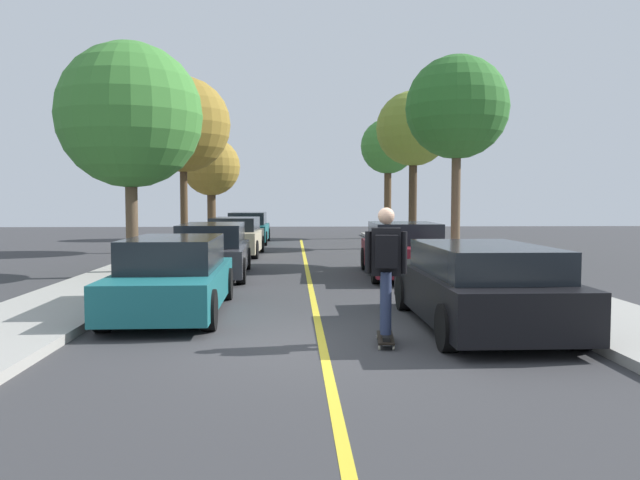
{
  "coord_description": "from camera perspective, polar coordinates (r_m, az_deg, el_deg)",
  "views": [
    {
      "loc": [
        -0.4,
        -8.62,
        1.99
      ],
      "look_at": [
        0.26,
        6.91,
        1.02
      ],
      "focal_mm": 35.4,
      "sensor_mm": 36.0,
      "label": 1
    }
  ],
  "objects": [
    {
      "name": "parked_car_left_far",
      "position": [
        23.16,
        -7.68,
        0.31
      ],
      "size": [
        1.99,
        4.17,
        1.38
      ],
      "color": "#BCAD89",
      "rests_on": "ground"
    },
    {
      "name": "skateboarder",
      "position": [
        8.71,
        5.99,
        -2.17
      ],
      "size": [
        0.59,
        0.71,
        1.79
      ],
      "color": "black",
      "rests_on": "skateboard"
    },
    {
      "name": "parked_car_left_nearest",
      "position": [
        11.45,
        -13.1,
        -3.23
      ],
      "size": [
        1.88,
        4.48,
        1.34
      ],
      "color": "#196066",
      "rests_on": "ground"
    },
    {
      "name": "street_tree_left_near",
      "position": [
        25.1,
        -12.29,
        10.12
      ],
      "size": [
        3.64,
        3.64,
        6.59
      ],
      "color": "#4C3823",
      "rests_on": "sidewalk_left"
    },
    {
      "name": "street_tree_right_far",
      "position": [
        33.77,
        6.17,
        8.32
      ],
      "size": [
        2.89,
        2.89,
        6.17
      ],
      "color": "#4C3823",
      "rests_on": "sidewalk_right"
    },
    {
      "name": "street_tree_left_nearest",
      "position": [
        17.32,
        -16.81,
        10.69
      ],
      "size": [
        3.74,
        3.74,
        5.93
      ],
      "color": "brown",
      "rests_on": "sidewalk_left"
    },
    {
      "name": "parked_car_left_near",
      "position": [
        16.78,
        -9.68,
        -0.93
      ],
      "size": [
        1.98,
        4.66,
        1.39
      ],
      "color": "#38383D",
      "rests_on": "ground"
    },
    {
      "name": "parked_car_right_near",
      "position": [
        16.79,
        7.56,
        -0.93
      ],
      "size": [
        2.08,
        4.55,
        1.42
      ],
      "color": "maroon",
      "rests_on": "ground"
    },
    {
      "name": "parked_car_left_farthest",
      "position": [
        29.68,
        -6.53,
        1.06
      ],
      "size": [
        1.94,
        4.5,
        1.45
      ],
      "color": "#196066",
      "rests_on": "ground"
    },
    {
      "name": "parked_car_right_nearest",
      "position": [
        10.21,
        14.21,
        -4.02
      ],
      "size": [
        2.02,
        4.61,
        1.32
      ],
      "color": "black",
      "rests_on": "ground"
    },
    {
      "name": "ground",
      "position": [
        8.86,
        0.21,
        -9.42
      ],
      "size": [
        80.0,
        80.0,
        0.0
      ],
      "primitive_type": "plane",
      "color": "#353538"
    },
    {
      "name": "street_tree_right_nearest",
      "position": [
        20.1,
        12.28,
        11.57
      ],
      "size": [
        3.15,
        3.15,
        6.28
      ],
      "color": "brown",
      "rests_on": "sidewalk_right"
    },
    {
      "name": "center_line",
      "position": [
        12.78,
        -0.63,
        -5.38
      ],
      "size": [
        0.12,
        39.2,
        0.01
      ],
      "primitive_type": "cube",
      "color": "gold",
      "rests_on": "ground"
    },
    {
      "name": "street_tree_right_near",
      "position": [
        26.89,
        8.44,
        9.85
      ],
      "size": [
        3.11,
        3.11,
        6.41
      ],
      "color": "#3D2D1E",
      "rests_on": "sidewalk_right"
    },
    {
      "name": "skateboard",
      "position": [
        8.91,
        5.93,
        -8.8
      ],
      "size": [
        0.31,
        0.86,
        0.1
      ],
      "color": "black",
      "rests_on": "ground"
    },
    {
      "name": "street_tree_left_far",
      "position": [
        33.11,
        -9.82,
        6.48
      ],
      "size": [
        2.97,
        2.97,
        5.1
      ],
      "color": "#4C3823",
      "rests_on": "sidewalk_left"
    }
  ]
}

